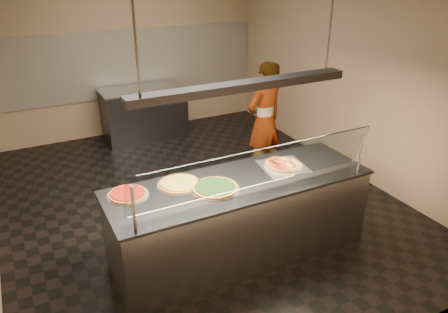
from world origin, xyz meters
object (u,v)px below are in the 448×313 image
pizza_spinach (215,187)px  heat_lamp_housing (242,86)px  pizza_cheese (179,183)px  worker (264,121)px  half_pizza_pepperoni (276,165)px  serving_counter (240,218)px  sneeze_guard (258,168)px  prep_table (144,113)px  half_pizza_sausage (290,163)px  perforated_tray (283,166)px  pizza_spatula (190,183)px  pizza_tomato (128,194)px

pizza_spinach → heat_lamp_housing: size_ratio=0.22×
pizza_cheese → worker: 2.31m
half_pizza_pepperoni → serving_counter: bearing=-170.5°
sneeze_guard → prep_table: (0.15, 4.23, -0.76)m
half_pizza_sausage → pizza_spinach: bearing=-173.4°
perforated_tray → pizza_spinach: size_ratio=1.09×
pizza_spatula → prep_table: size_ratio=0.19×
pizza_spatula → worker: bearing=38.6°
pizza_cheese → pizza_tomato: (-0.53, 0.03, -0.00)m
perforated_tray → worker: bearing=65.4°
sneeze_guard → worker: (1.27, 1.91, -0.35)m
pizza_spatula → heat_lamp_housing: (0.51, -0.14, 0.99)m
pizza_tomato → heat_lamp_housing: size_ratio=0.18×
heat_lamp_housing → pizza_spatula: bearing=164.9°
serving_counter → heat_lamp_housing: (0.00, 0.00, 1.48)m
half_pizza_pepperoni → pizza_spatula: size_ratio=1.49×
perforated_tray → prep_table: size_ratio=0.37×
half_pizza_pepperoni → pizza_spatula: bearing=176.8°
pizza_spatula → half_pizza_sausage: bearing=-2.8°
pizza_spinach → worker: bearing=45.3°
pizza_spatula → worker: worker is taller
sneeze_guard → pizza_spatula: 0.75m
perforated_tray → prep_table: (-0.44, 3.80, -0.47)m
pizza_spinach → sneeze_guard: bearing=-44.1°
pizza_tomato → heat_lamp_housing: (1.14, -0.24, 1.01)m
pizza_tomato → worker: worker is taller
perforated_tray → pizza_tomato: size_ratio=1.33×
pizza_spinach → worker: (1.59, 1.60, -0.07)m
pizza_spinach → pizza_cheese: (-0.29, 0.25, -0.00)m
half_pizza_sausage → worker: bearing=68.6°
serving_counter → worker: (1.27, 1.56, 0.41)m
perforated_tray → half_pizza_pepperoni: bearing=179.4°
perforated_tray → pizza_cheese: size_ratio=1.18×
pizza_cheese → pizza_spatula: (0.09, -0.07, 0.01)m
worker → heat_lamp_housing: heat_lamp_housing is taller
perforated_tray → half_pizza_pepperoni: size_ratio=1.29×
half_pizza_pepperoni → heat_lamp_housing: 1.11m
pizza_spinach → worker: worker is taller
pizza_tomato → heat_lamp_housing: bearing=-11.9°
sneeze_guard → perforated_tray: (0.59, 0.42, -0.29)m
prep_table → serving_counter: bearing=-92.2°
sneeze_guard → worker: 2.32m
half_pizza_pepperoni → pizza_spinach: bearing=-171.6°
pizza_tomato → heat_lamp_housing: 1.54m
sneeze_guard → pizza_tomato: bearing=152.9°
half_pizza_pepperoni → prep_table: size_ratio=0.28×
pizza_spatula → prep_table: bearing=79.9°
serving_counter → half_pizza_pepperoni: bearing=9.5°
pizza_cheese → worker: (1.88, 1.35, -0.07)m
pizza_cheese → half_pizza_pepperoni: bearing=-6.8°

